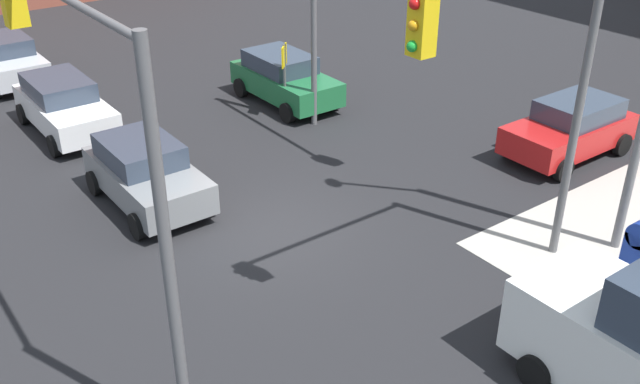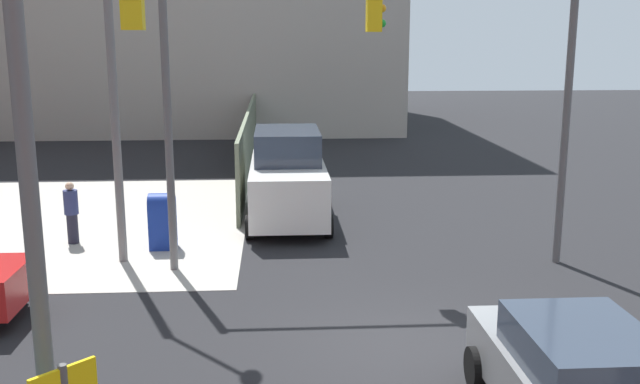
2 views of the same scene
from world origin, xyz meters
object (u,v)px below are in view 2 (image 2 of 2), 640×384
at_px(traffic_signal_se_corner, 616,68).
at_px(van_white_delivery, 288,177).
at_px(traffic_signal_nw_corner, 85,84).
at_px(mailbox_blue, 162,219).
at_px(hatchback_gray, 574,377).
at_px(street_lamp_corner, 120,62).
at_px(pedestrian_crossing, 72,212).
at_px(traffic_signal_ne_corner, 251,67).

xyz_separation_m(traffic_signal_se_corner, van_white_delivery, (6.59, 6.30, -3.37)).
height_order(traffic_signal_nw_corner, traffic_signal_se_corner, same).
bearing_deg(mailbox_blue, hatchback_gray, -143.35).
distance_m(hatchback_gray, van_white_delivery, 12.32).
relative_size(street_lamp_corner, hatchback_gray, 2.07).
distance_m(traffic_signal_nw_corner, pedestrian_crossing, 10.19).
height_order(mailbox_blue, hatchback_gray, hatchback_gray).
xyz_separation_m(traffic_signal_ne_corner, mailbox_blue, (1.70, 2.35, -3.83)).
height_order(mailbox_blue, pedestrian_crossing, pedestrian_crossing).
bearing_deg(mailbox_blue, traffic_signal_ne_corner, -125.94).
bearing_deg(street_lamp_corner, traffic_signal_ne_corner, -98.27).
relative_size(traffic_signal_ne_corner, van_white_delivery, 1.20).
xyz_separation_m(traffic_signal_nw_corner, hatchback_gray, (-0.71, -6.27, -3.82)).
bearing_deg(traffic_signal_se_corner, traffic_signal_ne_corner, 72.89).
distance_m(street_lamp_corner, van_white_delivery, 6.45).
xyz_separation_m(hatchback_gray, van_white_delivery, (11.79, 3.57, 0.44)).
bearing_deg(traffic_signal_ne_corner, hatchback_gray, -149.13).
height_order(traffic_signal_ne_corner, van_white_delivery, traffic_signal_ne_corner).
distance_m(traffic_signal_se_corner, mailbox_blue, 10.98).
distance_m(van_white_delivery, pedestrian_crossing, 5.99).
xyz_separation_m(traffic_signal_nw_corner, street_lamp_corner, (7.11, 1.06, 0.04)).
relative_size(mailbox_blue, van_white_delivery, 0.26).
distance_m(traffic_signal_se_corner, street_lamp_corner, 10.39).
relative_size(hatchback_gray, pedestrian_crossing, 2.38).
bearing_deg(traffic_signal_nw_corner, pedestrian_crossing, 17.88).
relative_size(traffic_signal_se_corner, street_lamp_corner, 0.81).
bearing_deg(traffic_signal_nw_corner, traffic_signal_ne_corner, -15.42).
bearing_deg(traffic_signal_ne_corner, pedestrian_crossing, 64.14).
bearing_deg(traffic_signal_ne_corner, street_lamp_corner, 81.73).
bearing_deg(hatchback_gray, traffic_signal_nw_corner, 83.57).
distance_m(traffic_signal_ne_corner, hatchback_gray, 9.40).
height_order(traffic_signal_ne_corner, pedestrian_crossing, traffic_signal_ne_corner).
distance_m(street_lamp_corner, hatchback_gray, 11.39).
bearing_deg(pedestrian_crossing, mailbox_blue, 7.42).
distance_m(traffic_signal_nw_corner, hatchback_gray, 7.37).
distance_m(hatchback_gray, pedestrian_crossing, 13.34).
relative_size(traffic_signal_ne_corner, pedestrian_crossing, 3.99).
distance_m(street_lamp_corner, mailbox_blue, 4.18).
bearing_deg(traffic_signal_se_corner, pedestrian_crossing, 69.28).
height_order(traffic_signal_nw_corner, hatchback_gray, traffic_signal_nw_corner).
bearing_deg(street_lamp_corner, mailbox_blue, -23.55).
xyz_separation_m(traffic_signal_nw_corner, traffic_signal_ne_corner, (6.69, -1.85, -0.07)).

